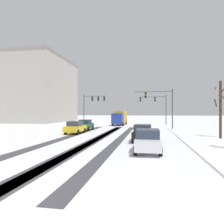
# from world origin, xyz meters

# --- Properties ---
(ground_plane) EXTENTS (300.00, 300.00, 0.00)m
(ground_plane) POSITION_xyz_m (0.00, 0.00, 0.00)
(ground_plane) COLOR white
(wheel_track_left_lane) EXTENTS (0.88, 31.98, 0.01)m
(wheel_track_left_lane) POSITION_xyz_m (1.93, 14.53, 0.00)
(wheel_track_left_lane) COLOR #424247
(wheel_track_left_lane) RESTS_ON ground
(wheel_track_right_lane) EXTENTS (1.04, 31.98, 0.01)m
(wheel_track_right_lane) POSITION_xyz_m (-0.33, 14.53, 0.00)
(wheel_track_right_lane) COLOR #424247
(wheel_track_right_lane) RESTS_ON ground
(wheel_track_center) EXTENTS (1.16, 31.98, 0.01)m
(wheel_track_center) POSITION_xyz_m (-4.10, 14.53, 0.00)
(wheel_track_center) COLOR #424247
(wheel_track_center) RESTS_ON ground
(wheel_track_oncoming) EXTENTS (1.08, 31.98, 0.01)m
(wheel_track_oncoming) POSITION_xyz_m (-0.57, 14.53, 0.00)
(wheel_track_oncoming) COLOR #424247
(wheel_track_oncoming) RESTS_ON ground
(sidewalk_kerb_right) EXTENTS (4.00, 31.98, 0.12)m
(sidewalk_kerb_right) POSITION_xyz_m (10.01, 13.08, 0.06)
(sidewalk_kerb_right) COLOR white
(sidewalk_kerb_right) RESTS_ON ground
(traffic_signal_near_right) EXTENTS (6.13, 0.38, 6.50)m
(traffic_signal_near_right) POSITION_xyz_m (6.94, 27.09, 4.43)
(traffic_signal_near_right) COLOR #47474C
(traffic_signal_near_right) RESTS_ON ground
(traffic_signal_far_left) EXTENTS (4.75, 0.45, 6.50)m
(traffic_signal_far_left) POSITION_xyz_m (-6.75, 35.04, 4.75)
(traffic_signal_far_left) COLOR #47474C
(traffic_signal_far_left) RESTS_ON ground
(traffic_signal_far_right) EXTENTS (5.90, 0.62, 6.50)m
(traffic_signal_far_right) POSITION_xyz_m (6.59, 39.20, 4.64)
(traffic_signal_far_right) COLOR #47474C
(traffic_signal_far_right) RESTS_ON ground
(car_dark_green_lead) EXTENTS (1.89, 4.13, 1.62)m
(car_dark_green_lead) POSITION_xyz_m (-4.75, 23.66, 0.82)
(car_dark_green_lead) COLOR #194C2D
(car_dark_green_lead) RESTS_ON ground
(car_yellow_cab_second) EXTENTS (1.92, 4.14, 1.62)m
(car_yellow_cab_second) POSITION_xyz_m (-4.51, 18.49, 0.82)
(car_yellow_cab_second) COLOR yellow
(car_yellow_cab_second) RESTS_ON ground
(car_black_third) EXTENTS (1.97, 4.17, 1.62)m
(car_black_third) POSITION_xyz_m (4.29, 12.89, 0.82)
(car_black_third) COLOR black
(car_black_third) RESTS_ON ground
(car_white_fourth) EXTENTS (1.87, 4.12, 1.62)m
(car_white_fourth) POSITION_xyz_m (4.76, 7.62, 0.82)
(car_white_fourth) COLOR silver
(car_white_fourth) RESTS_ON ground
(box_truck_delivery) EXTENTS (2.48, 7.47, 3.02)m
(box_truck_delivery) POSITION_xyz_m (-1.14, 36.47, 1.63)
(box_truck_delivery) COLOR #233899
(box_truck_delivery) RESTS_ON ground
(bare_tree_sidewalk_mid) EXTENTS (1.50, 1.47, 6.12)m
(bare_tree_sidewalk_mid) POSITION_xyz_m (12.37, 16.48, 3.29)
(bare_tree_sidewalk_mid) COLOR #423023
(bare_tree_sidewalk_mid) RESTS_ON ground
(office_building_far_left_block) EXTENTS (25.07, 21.55, 18.00)m
(office_building_far_left_block) POSITION_xyz_m (-30.54, 47.62, 9.01)
(office_building_far_left_block) COLOR #B2ADA3
(office_building_far_left_block) RESTS_ON ground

